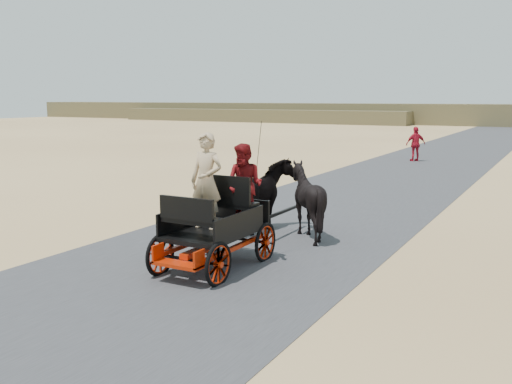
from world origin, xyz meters
The scene contains 10 objects.
ground centered at (0.00, 0.00, 0.00)m, with size 140.00×140.00×0.00m, color tan.
road centered at (0.00, 0.00, 0.01)m, with size 6.00×140.00×0.01m, color #38383A.
ridge_far centered at (0.00, 62.00, 1.20)m, with size 140.00×6.00×2.40m, color brown.
ridge_near centered at (-30.00, 58.00, 0.80)m, with size 40.00×4.00×1.60m, color brown.
carriage centered at (0.29, 1.16, 0.36)m, with size 1.30×2.40×0.72m, color black, non-canonical shape.
horse_left centered at (-0.26, 4.16, 0.85)m, with size 0.91×2.01×1.70m, color black.
horse_right centered at (0.84, 4.16, 0.85)m, with size 1.37×1.54×1.70m, color black.
driver_man centered at (0.09, 1.21, 1.62)m, with size 0.66×0.43×1.80m, color tan.
passenger_woman centered at (0.59, 1.76, 1.51)m, with size 0.77×0.60×1.58m, color #660C0F.
pedestrian centered at (-0.73, 21.14, 0.86)m, with size 1.01×0.42×1.73m, color #AE1325.
Camera 1 is at (5.95, -7.55, 3.16)m, focal length 40.00 mm.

